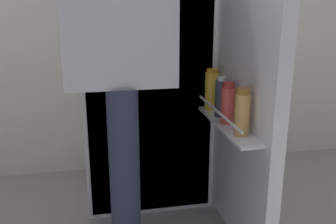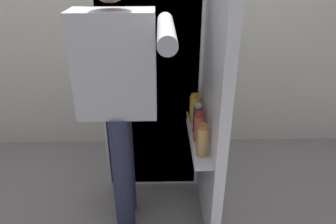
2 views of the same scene
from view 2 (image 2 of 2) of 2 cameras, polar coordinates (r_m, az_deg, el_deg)
name	(u,v)px [view 2 (image 2 of 2)]	position (r m, az deg, el deg)	size (l,w,h in m)	color
ground_plane	(153,207)	(2.30, -2.88, -17.16)	(5.44, 5.44, 0.00)	gray
kitchen_wall	(151,6)	(2.62, -3.12, 19.07)	(4.40, 0.10, 2.49)	silver
refrigerator	(155,65)	(2.28, -2.38, 8.74)	(0.74, 1.29, 1.78)	white
person	(119,86)	(1.72, -9.09, 4.72)	(0.52, 0.74, 1.60)	#2D334C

